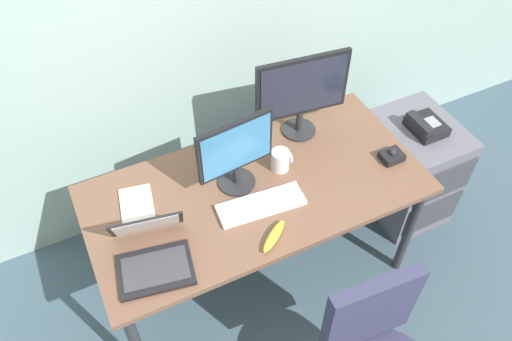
# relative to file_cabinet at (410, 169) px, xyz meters

# --- Properties ---
(ground_plane) EXTENTS (8.00, 8.00, 0.00)m
(ground_plane) POSITION_rel_file_cabinet_xyz_m (-1.05, -0.04, -0.33)
(ground_plane) COLOR #3B515D
(desk) EXTENTS (1.63, 0.80, 0.74)m
(desk) POSITION_rel_file_cabinet_xyz_m (-1.05, -0.04, 0.33)
(desk) COLOR brown
(desk) RESTS_ON ground
(file_cabinet) EXTENTS (0.42, 0.53, 0.67)m
(file_cabinet) POSITION_rel_file_cabinet_xyz_m (0.00, 0.00, 0.00)
(file_cabinet) COLOR #5C5B67
(file_cabinet) RESTS_ON ground
(desk_phone) EXTENTS (0.17, 0.20, 0.09)m
(desk_phone) POSITION_rel_file_cabinet_xyz_m (-0.01, -0.02, 0.37)
(desk_phone) COLOR black
(desk_phone) RESTS_ON file_cabinet
(monitor_main) EXTENTS (0.48, 0.18, 0.46)m
(monitor_main) POSITION_rel_file_cabinet_xyz_m (-0.67, 0.22, 0.67)
(monitor_main) COLOR #262628
(monitor_main) RESTS_ON desk
(monitor_side) EXTENTS (0.38, 0.18, 0.39)m
(monitor_side) POSITION_rel_file_cabinet_xyz_m (-1.12, 0.03, 0.62)
(monitor_side) COLOR #262628
(monitor_side) RESTS_ON desk
(keyboard) EXTENTS (0.42, 0.17, 0.03)m
(keyboard) POSITION_rel_file_cabinet_xyz_m (-1.08, -0.15, 0.42)
(keyboard) COLOR silver
(keyboard) RESTS_ON desk
(laptop) EXTENTS (0.36, 0.38, 0.22)m
(laptop) POSITION_rel_file_cabinet_xyz_m (-1.62, -0.21, 0.46)
(laptop) COLOR black
(laptop) RESTS_ON desk
(trackball_mouse) EXTENTS (0.11, 0.09, 0.07)m
(trackball_mouse) POSITION_rel_file_cabinet_xyz_m (-0.35, -0.16, 0.43)
(trackball_mouse) COLOR black
(trackball_mouse) RESTS_ON desk
(coffee_mug) EXTENTS (0.10, 0.09, 0.11)m
(coffee_mug) POSITION_rel_file_cabinet_xyz_m (-0.89, 0.03, 0.46)
(coffee_mug) COLOR silver
(coffee_mug) RESTS_ON desk
(paper_notepad) EXTENTS (0.18, 0.23, 0.01)m
(paper_notepad) POSITION_rel_file_cabinet_xyz_m (-1.60, 0.11, 0.41)
(paper_notepad) COLOR white
(paper_notepad) RESTS_ON desk
(banana) EXTENTS (0.18, 0.15, 0.04)m
(banana) POSITION_rel_file_cabinet_xyz_m (-1.11, -0.34, 0.42)
(banana) COLOR yellow
(banana) RESTS_ON desk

